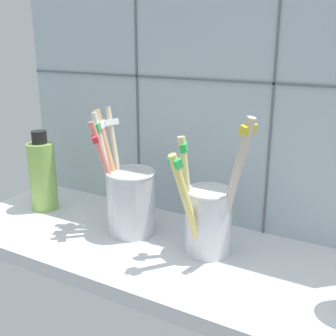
{
  "coord_description": "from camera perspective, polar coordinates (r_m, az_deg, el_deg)",
  "views": [
    {
      "loc": [
        26.2,
        -44.02,
        29.21
      ],
      "look_at": [
        0.0,
        1.89,
        12.6
      ],
      "focal_mm": 45.17,
      "sensor_mm": 36.0,
      "label": 1
    }
  ],
  "objects": [
    {
      "name": "counter_slab",
      "position": [
        0.58,
        -0.94,
        -11.4
      ],
      "size": [
        64.0,
        22.0,
        2.0
      ],
      "primitive_type": "cube",
      "color": "silver",
      "rests_on": "ground"
    },
    {
      "name": "tile_wall_back",
      "position": [
        0.62,
        4.71,
        11.19
      ],
      "size": [
        64.0,
        2.2,
        45.0
      ],
      "color": "#B2C1CC",
      "rests_on": "ground"
    },
    {
      "name": "toothbrush_cup_left",
      "position": [
        0.6,
        -5.35,
        -3.85
      ],
      "size": [
        10.39,
        7.93,
        17.82
      ],
      "color": "silver",
      "rests_on": "counter_slab"
    },
    {
      "name": "toothbrush_cup_right",
      "position": [
        0.55,
        5.44,
        -6.49
      ],
      "size": [
        9.41,
        9.64,
        18.63
      ],
      "color": "silver",
      "rests_on": "counter_slab"
    },
    {
      "name": "soap_bottle",
      "position": [
        0.71,
        -16.56,
        -0.82
      ],
      "size": [
        4.29,
        4.29,
        12.96
      ],
      "color": "#96C559",
      "rests_on": "counter_slab"
    }
  ]
}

